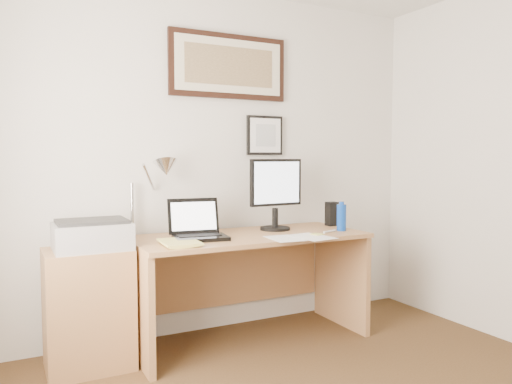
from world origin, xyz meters
TOP-DOWN VIEW (x-y plane):
  - wall_back at (0.00, 2.00)m, footprint 3.50×0.02m
  - side_cabinet at (-0.92, 1.68)m, footprint 0.50×0.40m
  - water_bottle at (0.82, 1.49)m, footprint 0.07×0.07m
  - bottle_cap at (0.82, 1.49)m, footprint 0.03×0.03m
  - speaker at (0.92, 1.74)m, footprint 0.08×0.07m
  - paper_sheet_a at (0.28, 1.37)m, footprint 0.21×0.29m
  - paper_sheet_b at (0.46, 1.34)m, footprint 0.25×0.33m
  - sticky_pad at (0.54, 1.39)m, footprint 0.09×0.09m
  - marker_pen at (0.69, 1.45)m, footprint 0.14×0.06m
  - book at (-0.52, 1.47)m, footprint 0.24×0.31m
  - desk at (0.15, 1.72)m, footprint 1.60×0.70m
  - laptop at (-0.23, 1.63)m, footprint 0.37×0.34m
  - lcd_monitor at (0.41, 1.73)m, footprint 0.42×0.22m
  - printer at (-0.89, 1.66)m, footprint 0.44×0.34m
  - desk_lamp at (-0.41, 1.81)m, footprint 0.29×0.27m
  - picture_large at (0.15, 1.97)m, footprint 0.92×0.04m
  - picture_small at (0.45, 1.97)m, footprint 0.30×0.03m

SIDE VIEW (x-z plane):
  - side_cabinet at x=-0.92m, z-range 0.00..0.73m
  - desk at x=0.15m, z-range 0.14..0.89m
  - paper_sheet_a at x=0.28m, z-range 0.75..0.75m
  - paper_sheet_b at x=0.46m, z-range 0.75..0.75m
  - sticky_pad at x=0.54m, z-range 0.75..0.76m
  - marker_pen at x=0.69m, z-range 0.75..0.77m
  - book at x=-0.52m, z-range 0.75..0.77m
  - laptop at x=-0.23m, z-range 0.68..0.94m
  - printer at x=-0.89m, z-range 0.73..0.91m
  - speaker at x=0.92m, z-range 0.75..0.94m
  - water_bottle at x=0.82m, z-range 0.75..0.94m
  - bottle_cap at x=0.82m, z-range 0.94..0.96m
  - lcd_monitor at x=0.41m, z-range 0.78..1.30m
  - desk_lamp at x=-0.41m, z-range 0.92..1.45m
  - wall_back at x=0.00m, z-range 0.00..2.50m
  - picture_small at x=0.45m, z-range 1.30..1.60m
  - picture_large at x=0.15m, z-range 1.72..2.19m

